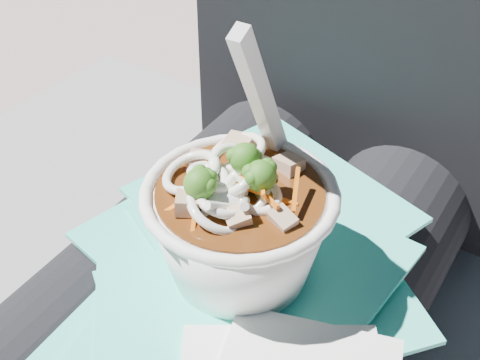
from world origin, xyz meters
The scene contains 4 objects.
lap centered at (0.00, 0.00, 0.55)m, with size 0.30×0.48×0.14m.
person_body centered at (0.00, 0.09, 0.57)m, with size 0.34×0.94×1.02m.
plastic_bag centered at (0.03, -0.01, 0.63)m, with size 0.30×0.41×0.02m.
udon_bowl centered at (0.03, -0.01, 0.68)m, with size 0.17×0.17×0.19m.
Camera 1 is at (0.21, -0.30, 1.00)m, focal length 50.00 mm.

